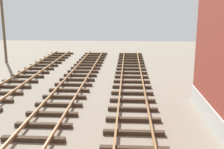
% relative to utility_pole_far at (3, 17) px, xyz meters
% --- Properties ---
extents(utility_pole_far, '(1.80, 0.24, 8.19)m').
position_rel_utility_pole_far_xyz_m(utility_pole_far, '(0.00, 0.00, 0.00)').
color(utility_pole_far, brown).
rests_on(utility_pole_far, ground).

